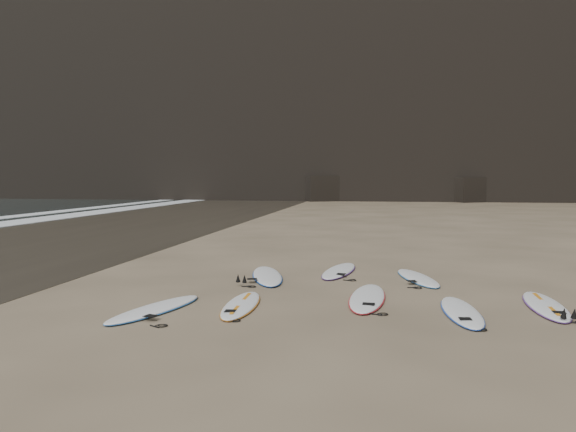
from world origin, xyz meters
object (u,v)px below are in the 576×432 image
surfboard_3 (461,311)px  surfboard_4 (545,305)px  surfboard_0 (155,308)px  surfboard_6 (339,270)px  surfboard_7 (418,278)px  surfboard_2 (367,297)px  surfboard_1 (241,304)px  surfboard_5 (267,275)px

surfboard_3 → surfboard_4: 1.73m
surfboard_0 → surfboard_3: (5.35, 0.67, -0.00)m
surfboard_0 → surfboard_6: 5.44m
surfboard_6 → surfboard_7: (1.87, -0.68, -0.00)m
surfboard_4 → surfboard_6: bearing=143.7°
surfboard_2 → surfboard_3: 1.86m
surfboard_1 → surfboard_3: surfboard_3 is taller
surfboard_1 → surfboard_7: size_ratio=0.96×
surfboard_4 → surfboard_6: surfboard_6 is taller
surfboard_7 → surfboard_1: bearing=-150.1°
surfboard_5 → surfboard_6: (1.63, 0.99, -0.00)m
surfboard_0 → surfboard_5: surfboard_5 is taller
surfboard_1 → surfboard_4: bearing=5.9°
surfboard_1 → surfboard_7: bearing=41.9°
surfboard_4 → surfboard_5: bearing=160.9°
surfboard_5 → surfboard_7: size_ratio=1.12×
surfboard_1 → surfboard_7: surfboard_7 is taller
surfboard_1 → surfboard_4: surfboard_4 is taller
surfboard_5 → surfboard_6: size_ratio=1.05×
surfboard_6 → surfboard_0: bearing=-114.5°
surfboard_3 → surfboard_5: surfboard_5 is taller
surfboard_5 → surfboard_7: (3.50, 0.31, -0.01)m
surfboard_1 → surfboard_3: 3.92m
surfboard_3 → surfboard_4: (1.58, 0.72, 0.00)m
surfboard_1 → surfboard_3: size_ratio=0.97×
surfboard_2 → surfboard_6: bearing=107.1°
surfboard_3 → surfboard_4: surfboard_4 is taller
surfboard_1 → surfboard_2: size_ratio=0.86×
surfboard_3 → surfboard_4: size_ratio=0.96×
surfboard_2 → surfboard_5: size_ratio=0.99×
surfboard_4 → surfboard_1: bearing=-169.1°
surfboard_1 → surfboard_3: bearing=-1.1°
surfboard_2 → surfboard_5: (-2.40, 2.05, 0.00)m
surfboard_1 → surfboard_5: (-0.12, 3.03, 0.01)m
surfboard_2 → surfboard_4: 3.22m
surfboard_2 → surfboard_4: bearing=0.4°
surfboard_2 → surfboard_5: bearing=142.4°
surfboard_1 → surfboard_6: surfboard_6 is taller
surfboard_5 → surfboard_0: bearing=-125.5°
surfboard_0 → surfboard_2: bearing=39.1°
surfboard_0 → surfboard_1: 1.54m
surfboard_1 → surfboard_2: bearing=20.5°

